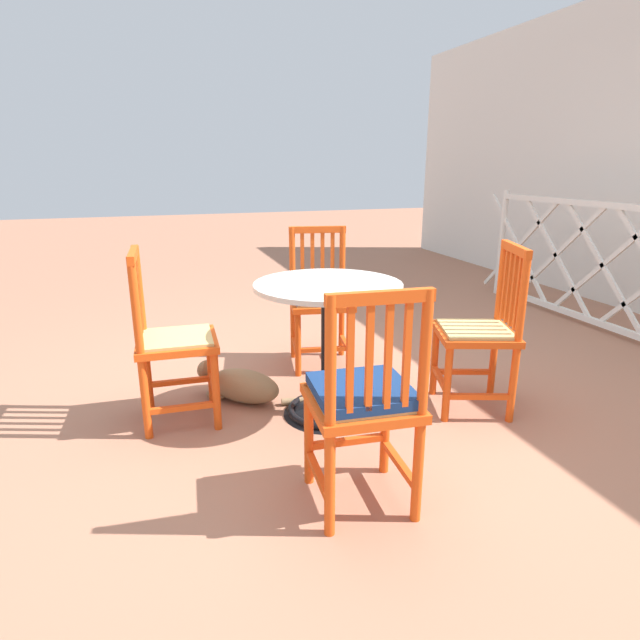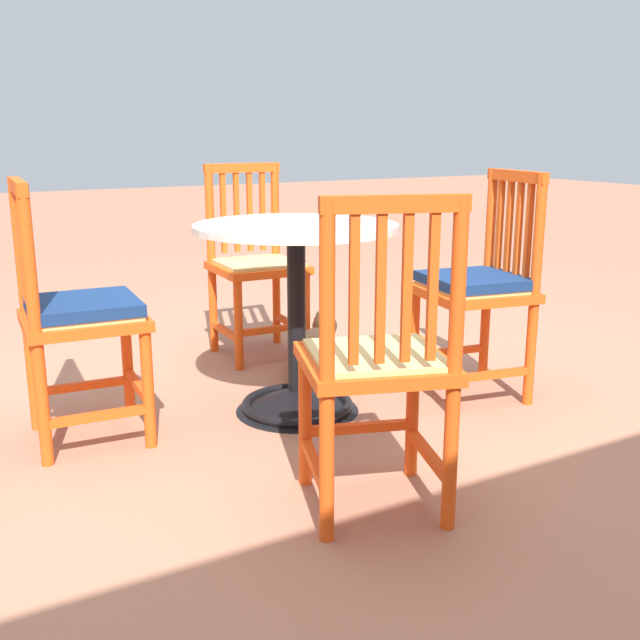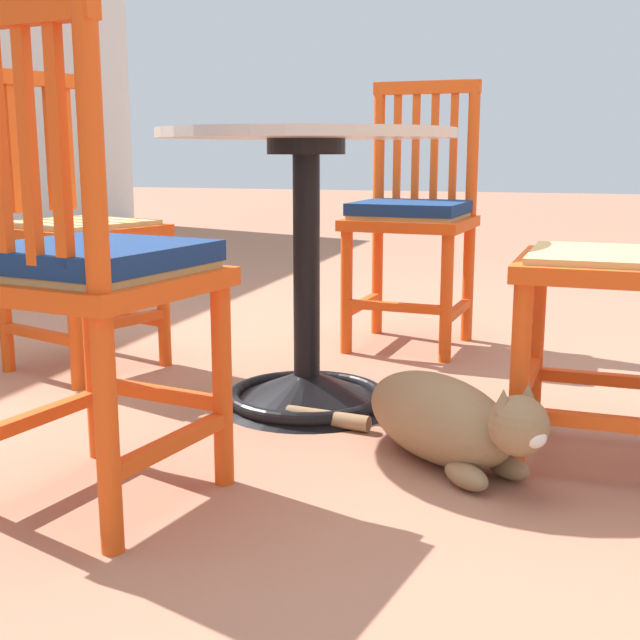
{
  "view_description": "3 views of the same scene",
  "coord_description": "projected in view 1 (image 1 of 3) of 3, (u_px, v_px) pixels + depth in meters",
  "views": [
    {
      "loc": [
        2.45,
        -0.92,
        1.31
      ],
      "look_at": [
        -0.18,
        -0.05,
        0.48
      ],
      "focal_mm": 29.39,
      "sensor_mm": 36.0,
      "label": 1
    },
    {
      "loc": [
        1.31,
        2.39,
        1.06
      ],
      "look_at": [
        -0.03,
        0.06,
        0.39
      ],
      "focal_mm": 42.36,
      "sensor_mm": 36.0,
      "label": 2
    },
    {
      "loc": [
        -2.06,
        -0.73,
        0.68
      ],
      "look_at": [
        -0.14,
        -0.15,
        0.27
      ],
      "focal_mm": 46.88,
      "sensor_mm": 36.0,
      "label": 3
    }
  ],
  "objects": [
    {
      "name": "ground_plane",
      "position": [
        339.0,
        412.0,
        2.88
      ],
      "size": [
        24.0,
        24.0,
        0.0
      ],
      "primitive_type": "plane",
      "color": "#A36B51"
    },
    {
      "name": "lattice_fence_panel",
      "position": [
        630.0,
        271.0,
        3.95
      ],
      "size": [
        3.53,
        0.06,
        1.06
      ],
      "color": "silver",
      "rests_on": "ground_plane"
    },
    {
      "name": "cafe_table",
      "position": [
        328.0,
        365.0,
        2.78
      ],
      "size": [
        0.76,
        0.76,
        0.73
      ],
      "color": "black",
      "rests_on": "ground_plane"
    },
    {
      "name": "orange_chair_by_planter",
      "position": [
        171.0,
        342.0,
        2.68
      ],
      "size": [
        0.42,
        0.42,
        0.91
      ],
      "color": "#E04C14",
      "rests_on": "ground_plane"
    },
    {
      "name": "orange_chair_tucked_in",
      "position": [
        363.0,
        401.0,
        1.98
      ],
      "size": [
        0.43,
        0.43,
        0.91
      ],
      "color": "#E04C14",
      "rests_on": "ground_plane"
    },
    {
      "name": "orange_chair_facing_out",
      "position": [
        480.0,
        333.0,
        2.82
      ],
      "size": [
        0.51,
        0.51,
        0.91
      ],
      "color": "#E04C14",
      "rests_on": "ground_plane"
    },
    {
      "name": "orange_chair_near_fence",
      "position": [
        320.0,
        300.0,
        3.45
      ],
      "size": [
        0.47,
        0.47,
        0.91
      ],
      "color": "#E04C14",
      "rests_on": "ground_plane"
    },
    {
      "name": "tabby_cat",
      "position": [
        239.0,
        385.0,
        3.0
      ],
      "size": [
        0.46,
        0.66,
        0.23
      ],
      "color": "#8E704C",
      "rests_on": "ground_plane"
    }
  ]
}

